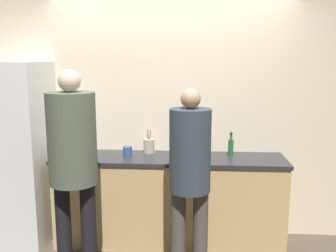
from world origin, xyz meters
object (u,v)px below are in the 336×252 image
object	(u,v)px
bottle_green	(231,147)
bottle_dark	(84,147)
refrigerator	(15,154)
fruit_bowl	(195,150)
utensil_crock	(149,146)
person_center	(190,169)
person_left	(73,154)
cup_blue	(128,151)

from	to	relation	value
bottle_green	bottle_dark	bearing A→B (deg)	-178.51
refrigerator	bottle_dark	xyz separation A→B (m)	(0.69, 0.11, 0.07)
refrigerator	bottle_dark	world-z (taller)	refrigerator
fruit_bowl	bottle_green	world-z (taller)	bottle_green
refrigerator	bottle_dark	distance (m)	0.70
refrigerator	utensil_crock	xyz separation A→B (m)	(1.35, 0.23, 0.06)
person_center	bottle_green	world-z (taller)	person_center
person_left	bottle_green	xyz separation A→B (m)	(1.38, 0.80, -0.10)
person_left	utensil_crock	world-z (taller)	person_left
fruit_bowl	bottle_dark	bearing A→B (deg)	-174.35
utensil_crock	bottle_dark	xyz separation A→B (m)	(-0.66, -0.12, 0.01)
fruit_bowl	bottle_green	size ratio (longest dim) A/B	1.25
refrigerator	bottle_green	bearing A→B (deg)	4.01
refrigerator	person_left	world-z (taller)	refrigerator
refrigerator	utensil_crock	distance (m)	1.37
utensil_crock	cup_blue	distance (m)	0.26
refrigerator	person_center	world-z (taller)	refrigerator
fruit_bowl	cup_blue	xyz separation A→B (m)	(-0.68, -0.16, 0.01)
person_left	bottle_dark	world-z (taller)	person_left
refrigerator	person_center	bearing A→B (deg)	-17.53
fruit_bowl	utensil_crock	world-z (taller)	utensil_crock
fruit_bowl	utensil_crock	xyz separation A→B (m)	(-0.48, 0.00, 0.04)
refrigerator	fruit_bowl	size ratio (longest dim) A/B	6.12
refrigerator	person_center	distance (m)	1.88
bottle_green	cup_blue	size ratio (longest dim) A/B	2.38
person_left	person_center	world-z (taller)	person_left
cup_blue	bottle_dark	bearing A→B (deg)	174.05
person_center	person_left	bearing A→B (deg)	-175.28
person_left	cup_blue	xyz separation A→B (m)	(0.33, 0.71, -0.15)
refrigerator	utensil_crock	bearing A→B (deg)	9.69
refrigerator	cup_blue	size ratio (longest dim) A/B	18.20
fruit_bowl	person_center	bearing A→B (deg)	-93.13
person_left	fruit_bowl	world-z (taller)	person_left
utensil_crock	bottle_dark	size ratio (longest dim) A/B	1.16
fruit_bowl	bottle_dark	distance (m)	1.15
refrigerator	fruit_bowl	world-z (taller)	refrigerator
person_left	fruit_bowl	bearing A→B (deg)	40.81
bottle_dark	person_center	bearing A→B (deg)	-31.68
person_left	utensil_crock	xyz separation A→B (m)	(0.53, 0.88, -0.12)
utensil_crock	person_center	bearing A→B (deg)	-61.08
person_center	utensil_crock	world-z (taller)	person_center
person_center	fruit_bowl	xyz separation A→B (m)	(0.04, 0.79, -0.03)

